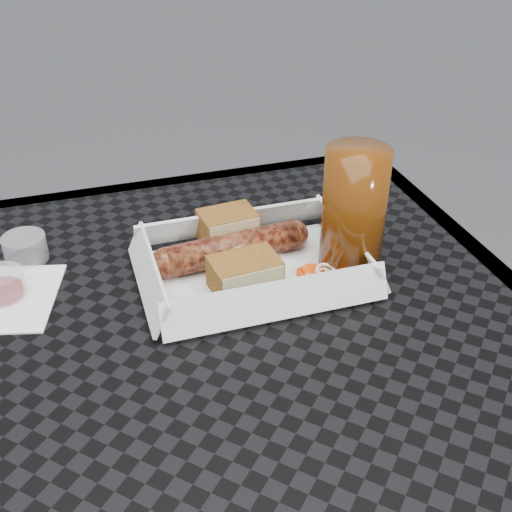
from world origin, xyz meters
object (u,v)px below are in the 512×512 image
(patio_table, at_px, (180,427))
(drink_glass, at_px, (354,211))
(food_tray, at_px, (253,272))
(bratwurst, at_px, (232,248))

(patio_table, distance_m, drink_glass, 0.29)
(patio_table, distance_m, food_tray, 0.19)
(patio_table, xyz_separation_m, drink_glass, (0.22, 0.11, 0.15))
(food_tray, height_order, bratwurst, bratwurst)
(patio_table, bearing_deg, food_tray, 47.89)
(patio_table, relative_size, drink_glass, 5.52)
(patio_table, xyz_separation_m, food_tray, (0.12, 0.13, 0.08))
(drink_glass, bearing_deg, bratwurst, 160.33)
(patio_table, bearing_deg, bratwurst, 57.32)
(patio_table, distance_m, bratwurst, 0.21)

